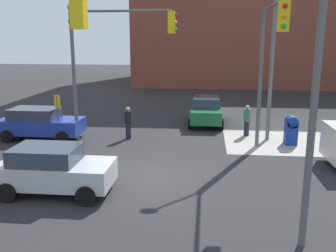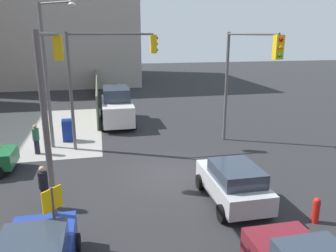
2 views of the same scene
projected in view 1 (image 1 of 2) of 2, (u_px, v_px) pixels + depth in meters
name	position (u px, v px, depth m)	size (l,w,h in m)	color
ground_plane	(152.00, 176.00, 14.34)	(120.00, 120.00, 0.00)	#28282B
sidewalk_corner	(324.00, 127.00, 22.16)	(12.00, 12.00, 0.01)	#9E9B93
building_warehouse_north	(278.00, 0.00, 44.07)	(32.00, 18.00, 19.11)	brown
traffic_signal_nw_corner	(112.00, 49.00, 17.90)	(5.18, 0.36, 6.50)	#59595B
traffic_signal_se_corner	(217.00, 60.00, 8.70)	(5.89, 0.36, 6.50)	#59595B
traffic_signal_ne_corner	(268.00, 52.00, 15.39)	(0.36, 4.96, 6.50)	#59595B
street_lamp_corner	(268.00, 47.00, 18.13)	(2.02, 2.04, 8.00)	slate
warning_sign_two_way	(58.00, 110.00, 18.75)	(0.48, 0.48, 2.40)	#4C4C4C
mailbox_blue	(291.00, 129.00, 18.39)	(0.56, 0.64, 1.43)	navy
sedan_blue	(40.00, 123.00, 19.44)	(4.24, 2.02, 1.62)	#1E389E
coupe_silver	(54.00, 169.00, 12.60)	(3.83, 2.02, 1.62)	#B7BABF
coupe_green	(206.00, 110.00, 22.87)	(2.02, 4.04, 1.62)	#1E6638
pedestrian_crossing	(247.00, 120.00, 20.02)	(0.36, 0.36, 1.67)	#2D664C
pedestrian_waiting	(128.00, 122.00, 19.38)	(0.36, 0.36, 1.69)	black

